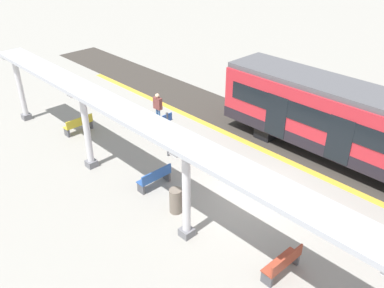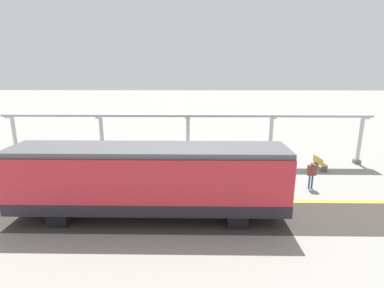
{
  "view_description": "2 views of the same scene",
  "coord_description": "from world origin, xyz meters",
  "px_view_note": "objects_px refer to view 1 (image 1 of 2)",
  "views": [
    {
      "loc": [
        10.5,
        7.75,
        9.8
      ],
      "look_at": [
        1.21,
        -1.96,
        2.16
      ],
      "focal_mm": 38.02,
      "sensor_mm": 36.0,
      "label": 1
    },
    {
      "loc": [
        -17.82,
        -0.8,
        6.82
      ],
      "look_at": [
        0.88,
        -0.49,
        2.06
      ],
      "focal_mm": 26.94,
      "sensor_mm": 36.0,
      "label": 2
    }
  ],
  "objects_px": {
    "passenger_waiting_near_edge": "(158,105)",
    "platform_info_sign": "(167,130)",
    "bench_near_end": "(283,263)",
    "bench_far_end": "(155,178)",
    "canopy_pillar_second": "(87,130)",
    "bench_mid_platform": "(79,125)",
    "train_near_carriage": "(355,127)",
    "canopy_pillar_third": "(186,193)",
    "trash_bin": "(176,201)",
    "canopy_pillar_nearest": "(20,88)"
  },
  "relations": [
    {
      "from": "canopy_pillar_nearest",
      "to": "canopy_pillar_second",
      "type": "xyz_separation_m",
      "value": [
        0.0,
        6.63,
        0.0
      ]
    },
    {
      "from": "canopy_pillar_second",
      "to": "train_near_carriage",
      "type": "bearing_deg",
      "value": 137.47
    },
    {
      "from": "passenger_waiting_near_edge",
      "to": "canopy_pillar_nearest",
      "type": "bearing_deg",
      "value": -47.69
    },
    {
      "from": "canopy_pillar_third",
      "to": "bench_mid_platform",
      "type": "height_order",
      "value": "canopy_pillar_third"
    },
    {
      "from": "canopy_pillar_nearest",
      "to": "bench_far_end",
      "type": "distance_m",
      "value": 9.95
    },
    {
      "from": "bench_near_end",
      "to": "trash_bin",
      "type": "distance_m",
      "value": 4.58
    },
    {
      "from": "passenger_waiting_near_edge",
      "to": "platform_info_sign",
      "type": "bearing_deg",
      "value": 57.9
    },
    {
      "from": "bench_near_end",
      "to": "trash_bin",
      "type": "relative_size",
      "value": 1.53
    },
    {
      "from": "trash_bin",
      "to": "platform_info_sign",
      "type": "relative_size",
      "value": 0.45
    },
    {
      "from": "canopy_pillar_third",
      "to": "bench_near_end",
      "type": "distance_m",
      "value": 3.72
    },
    {
      "from": "platform_info_sign",
      "to": "bench_mid_platform",
      "type": "bearing_deg",
      "value": -70.21
    },
    {
      "from": "bench_near_end",
      "to": "train_near_carriage",
      "type": "bearing_deg",
      "value": -166.73
    },
    {
      "from": "canopy_pillar_third",
      "to": "bench_near_end",
      "type": "xyz_separation_m",
      "value": [
        -0.96,
        3.32,
        -1.38
      ]
    },
    {
      "from": "bench_mid_platform",
      "to": "passenger_waiting_near_edge",
      "type": "relative_size",
      "value": 0.89
    },
    {
      "from": "canopy_pillar_second",
      "to": "trash_bin",
      "type": "xyz_separation_m",
      "value": [
        -0.62,
        4.93,
        -1.33
      ]
    },
    {
      "from": "bench_far_end",
      "to": "trash_bin",
      "type": "bearing_deg",
      "value": 75.84
    },
    {
      "from": "bench_near_end",
      "to": "trash_bin",
      "type": "height_order",
      "value": "trash_bin"
    },
    {
      "from": "train_near_carriage",
      "to": "bench_mid_platform",
      "type": "distance_m",
      "value": 13.18
    },
    {
      "from": "train_near_carriage",
      "to": "platform_info_sign",
      "type": "relative_size",
      "value": 5.76
    },
    {
      "from": "canopy_pillar_third",
      "to": "bench_far_end",
      "type": "bearing_deg",
      "value": -109.4
    },
    {
      "from": "canopy_pillar_second",
      "to": "platform_info_sign",
      "type": "bearing_deg",
      "value": 151.53
    },
    {
      "from": "canopy_pillar_third",
      "to": "platform_info_sign",
      "type": "height_order",
      "value": "canopy_pillar_third"
    },
    {
      "from": "passenger_waiting_near_edge",
      "to": "canopy_pillar_second",
      "type": "bearing_deg",
      "value": 14.48
    },
    {
      "from": "trash_bin",
      "to": "train_near_carriage",
      "type": "bearing_deg",
      "value": 160.24
    },
    {
      "from": "canopy_pillar_third",
      "to": "platform_info_sign",
      "type": "distance_m",
      "value": 5.48
    },
    {
      "from": "canopy_pillar_nearest",
      "to": "bench_near_end",
      "type": "distance_m",
      "value": 16.22
    },
    {
      "from": "trash_bin",
      "to": "platform_info_sign",
      "type": "distance_m",
      "value": 4.17
    },
    {
      "from": "train_near_carriage",
      "to": "canopy_pillar_nearest",
      "type": "xyz_separation_m",
      "value": [
        8.44,
        -14.37,
        -0.0
      ]
    },
    {
      "from": "train_near_carriage",
      "to": "canopy_pillar_nearest",
      "type": "distance_m",
      "value": 16.66
    },
    {
      "from": "canopy_pillar_third",
      "to": "trash_bin",
      "type": "xyz_separation_m",
      "value": [
        -0.62,
        -1.25,
        -1.33
      ]
    },
    {
      "from": "bench_far_end",
      "to": "platform_info_sign",
      "type": "height_order",
      "value": "platform_info_sign"
    },
    {
      "from": "train_near_carriage",
      "to": "passenger_waiting_near_edge",
      "type": "height_order",
      "value": "train_near_carriage"
    },
    {
      "from": "bench_mid_platform",
      "to": "platform_info_sign",
      "type": "bearing_deg",
      "value": 109.79
    },
    {
      "from": "canopy_pillar_third",
      "to": "passenger_waiting_near_edge",
      "type": "distance_m",
      "value": 8.94
    },
    {
      "from": "trash_bin",
      "to": "platform_info_sign",
      "type": "bearing_deg",
      "value": -126.69
    },
    {
      "from": "canopy_pillar_nearest",
      "to": "canopy_pillar_third",
      "type": "relative_size",
      "value": 1.0
    },
    {
      "from": "canopy_pillar_second",
      "to": "canopy_pillar_third",
      "type": "bearing_deg",
      "value": 90.0
    },
    {
      "from": "train_near_carriage",
      "to": "passenger_waiting_near_edge",
      "type": "xyz_separation_m",
      "value": [
        3.55,
        -9.0,
        -0.77
      ]
    },
    {
      "from": "bench_near_end",
      "to": "bench_far_end",
      "type": "bearing_deg",
      "value": -90.91
    },
    {
      "from": "bench_near_end",
      "to": "passenger_waiting_near_edge",
      "type": "relative_size",
      "value": 0.89
    },
    {
      "from": "train_near_carriage",
      "to": "platform_info_sign",
      "type": "height_order",
      "value": "train_near_carriage"
    },
    {
      "from": "canopy_pillar_third",
      "to": "bench_far_end",
      "type": "distance_m",
      "value": 3.49
    },
    {
      "from": "canopy_pillar_third",
      "to": "train_near_carriage",
      "type": "bearing_deg",
      "value": 169.55
    },
    {
      "from": "train_near_carriage",
      "to": "canopy_pillar_nearest",
      "type": "bearing_deg",
      "value": -59.58
    },
    {
      "from": "train_near_carriage",
      "to": "bench_far_end",
      "type": "xyz_separation_m",
      "value": [
        7.37,
        -4.58,
        -1.39
      ]
    },
    {
      "from": "train_near_carriage",
      "to": "platform_info_sign",
      "type": "bearing_deg",
      "value": -48.49
    },
    {
      "from": "canopy_pillar_third",
      "to": "bench_mid_platform",
      "type": "distance_m",
      "value": 9.61
    },
    {
      "from": "bench_near_end",
      "to": "bench_far_end",
      "type": "xyz_separation_m",
      "value": [
        -0.1,
        -6.34,
        0.0
      ]
    },
    {
      "from": "train_near_carriage",
      "to": "canopy_pillar_third",
      "type": "relative_size",
      "value": 3.52
    },
    {
      "from": "trash_bin",
      "to": "passenger_waiting_near_edge",
      "type": "distance_m",
      "value": 7.54
    }
  ]
}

